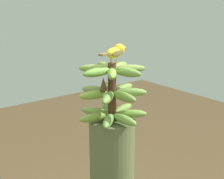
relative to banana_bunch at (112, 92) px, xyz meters
name	(u,v)px	position (x,y,z in m)	size (l,w,h in m)	color
banana_bunch	(112,92)	(0.00, 0.00, 0.00)	(0.33, 0.33, 0.28)	#4C2D1E
perched_bird	(116,52)	(0.02, 0.00, 0.19)	(0.18, 0.08, 0.08)	#C68933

